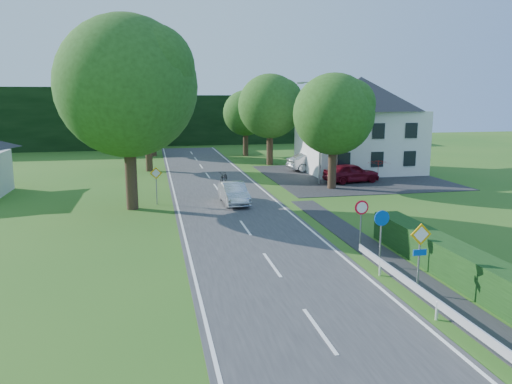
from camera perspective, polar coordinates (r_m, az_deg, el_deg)
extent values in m
cube|color=#333235|center=(28.34, -1.97, -3.11)|extent=(7.00, 80.00, 0.04)
cube|color=black|center=(43.96, 10.66, 1.74)|extent=(14.00, 16.00, 0.04)
cube|color=white|center=(27.99, -8.55, -3.36)|extent=(0.12, 80.00, 0.01)
cube|color=white|center=(29.05, 4.37, -2.74)|extent=(0.12, 80.00, 0.01)
cube|color=black|center=(74.27, -1.96, 8.30)|extent=(30.00, 5.00, 7.00)
cube|color=white|center=(47.14, 11.65, 5.72)|extent=(10.00, 8.00, 5.60)
pyramid|color=black|center=(46.97, 11.86, 10.95)|extent=(10.60, 8.40, 3.00)
cylinder|color=gray|center=(39.37, 7.37, 6.62)|extent=(0.16, 0.16, 8.00)
cylinder|color=gray|center=(39.02, 6.38, 12.34)|extent=(1.70, 0.10, 0.10)
cube|color=gray|center=(38.75, 5.08, 12.30)|extent=(0.50, 0.18, 0.12)
cylinder|color=gray|center=(18.45, 18.10, -7.59)|extent=(0.07, 0.07, 2.40)
cube|color=#E9A60C|center=(18.14, 18.33, -4.62)|extent=(0.78, 0.04, 0.78)
cube|color=white|center=(18.14, 18.33, -4.62)|extent=(0.57, 0.05, 0.57)
cube|color=#0C47BA|center=(18.32, 18.21, -6.58)|extent=(0.50, 0.04, 0.22)
cylinder|color=gray|center=(21.01, 14.03, -5.41)|extent=(0.07, 0.07, 2.20)
cylinder|color=#0C47BA|center=(20.74, 14.19, -2.91)|extent=(0.64, 0.04, 0.64)
cylinder|color=gray|center=(22.75, 11.86, -4.06)|extent=(0.07, 0.07, 2.20)
cylinder|color=red|center=(22.50, 11.98, -1.74)|extent=(0.64, 0.04, 0.64)
cylinder|color=white|center=(22.49, 12.00, -1.75)|extent=(0.48, 0.04, 0.48)
cylinder|color=gray|center=(32.62, -11.31, 0.48)|extent=(0.07, 0.07, 2.20)
cube|color=#E9A60C|center=(32.44, -11.37, 2.13)|extent=(0.78, 0.04, 0.78)
cube|color=white|center=(32.44, -11.37, 2.13)|extent=(0.57, 0.05, 0.57)
imported|color=silver|center=(32.18, -2.57, -0.14)|extent=(1.59, 4.20, 1.37)
imported|color=black|center=(40.12, -3.70, 1.74)|extent=(1.29, 1.86, 0.93)
imported|color=maroon|center=(40.86, 10.83, 2.17)|extent=(4.74, 2.42, 1.54)
imported|color=#A3A4A8|center=(46.82, 6.63, 3.44)|extent=(5.08, 2.24, 1.62)
imported|color=#B0AFB7|center=(46.72, 15.57, 2.94)|extent=(5.30, 3.14, 1.38)
imported|color=red|center=(42.06, 13.82, 2.43)|extent=(2.22, 2.25, 1.73)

